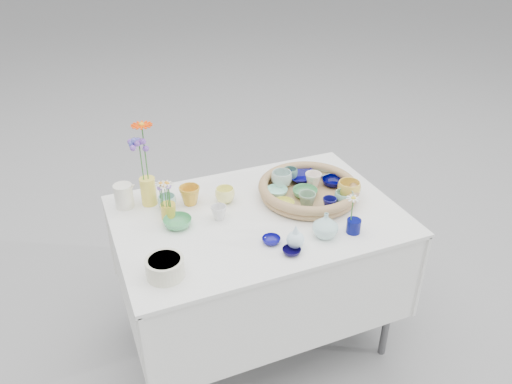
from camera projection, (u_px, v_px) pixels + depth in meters
name	position (u px, v px, depth m)	size (l,w,h in m)	color
ground	(257.00, 336.00, 2.63)	(80.00, 80.00, 0.00)	gray
display_table	(257.00, 336.00, 2.63)	(1.26, 0.86, 0.77)	white
wicker_tray	(308.00, 190.00, 2.35)	(0.47, 0.47, 0.08)	olive
tray_ceramic_0	(302.00, 177.00, 2.46)	(0.14, 0.14, 0.03)	#050457
tray_ceramic_1	(333.00, 182.00, 2.42)	(0.11, 0.11, 0.03)	#00003A
tray_ceramic_2	(349.00, 190.00, 2.31)	(0.11, 0.11, 0.08)	#ECBF45
tray_ceramic_3	(305.00, 193.00, 2.33)	(0.12, 0.12, 0.04)	#4B975C
tray_ceramic_4	(307.00, 201.00, 2.23)	(0.08, 0.08, 0.07)	gray
tray_ceramic_5	(277.00, 192.00, 2.34)	(0.10, 0.10, 0.03)	#9ADFC7
tray_ceramic_6	(282.00, 179.00, 2.40)	(0.10, 0.10, 0.08)	#A9C6BD
tray_ceramic_7	(313.00, 180.00, 2.40)	(0.08, 0.08, 0.07)	white
tray_ceramic_8	(320.00, 173.00, 2.51)	(0.10, 0.10, 0.02)	#A5E9FF
tray_ceramic_9	(329.00, 204.00, 2.22)	(0.06, 0.06, 0.06)	#0F0E54
tray_ceramic_10	(283.00, 205.00, 2.24)	(0.10, 0.10, 0.03)	#E1E752
tray_ceramic_11	(344.00, 199.00, 2.25)	(0.09, 0.09, 0.07)	#7AB69C
tray_ceramic_12	(290.00, 174.00, 2.47)	(0.07, 0.07, 0.06)	slate
loose_ceramic_0	(190.00, 195.00, 2.29)	(0.10, 0.10, 0.09)	gold
loose_ceramic_1	(225.00, 195.00, 2.31)	(0.09, 0.09, 0.07)	#FDF887
loose_ceramic_2	(178.00, 223.00, 2.15)	(0.12, 0.12, 0.04)	#47A161
loose_ceramic_3	(219.00, 213.00, 2.19)	(0.07, 0.07, 0.06)	silver
loose_ceramic_4	(271.00, 240.00, 2.05)	(0.08, 0.08, 0.02)	#0C0A73
loose_ceramic_5	(167.00, 202.00, 2.26)	(0.08, 0.08, 0.07)	#9AC9BE
loose_ceramic_6	(292.00, 251.00, 1.98)	(0.08, 0.08, 0.02)	black
fluted_bowl	(165.00, 267.00, 1.85)	(0.15, 0.15, 0.08)	beige
bud_vase_paleblue	(296.00, 236.00, 2.00)	(0.07, 0.07, 0.11)	#C6E8F6
bud_vase_seafoam	(326.00, 225.00, 2.06)	(0.11, 0.11, 0.11)	#ADDAD3
bud_vase_cobalt	(354.00, 226.00, 2.10)	(0.06, 0.06, 0.06)	#030853
single_daisy	(352.00, 209.00, 2.06)	(0.07, 0.07, 0.12)	white
tall_vase_yellow	(148.00, 191.00, 2.28)	(0.07, 0.07, 0.13)	#ECD649
gerbera	(145.00, 153.00, 2.18)	(0.11, 0.11, 0.28)	#FF3A00
hydrangea	(142.00, 163.00, 2.20)	(0.07, 0.07, 0.24)	#5358C4
white_pitcher	(124.00, 196.00, 2.27)	(0.12, 0.08, 0.11)	silver
daisy_cup	(168.00, 211.00, 2.19)	(0.07, 0.07, 0.07)	gold
daisy_posy	(164.00, 191.00, 2.13)	(0.08, 0.08, 0.15)	white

